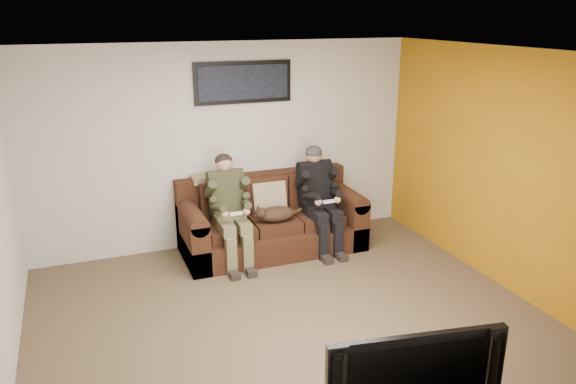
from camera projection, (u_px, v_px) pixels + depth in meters
name	position (u px, v px, depth m)	size (l,w,h in m)	color
floor	(292.00, 322.00, 5.56)	(5.00, 5.00, 0.00)	brown
ceiling	(293.00, 53.00, 4.76)	(5.00, 5.00, 0.00)	silver
wall_back	(227.00, 146.00, 7.16)	(5.00, 5.00, 0.00)	beige
wall_front	(440.00, 317.00, 3.17)	(5.00, 5.00, 0.00)	beige
wall_right	(508.00, 171.00, 6.03)	(4.50, 4.50, 0.00)	beige
accent_wall_right	(507.00, 172.00, 6.02)	(4.50, 4.50, 0.00)	#AE7411
sofa	(270.00, 222.00, 7.23)	(2.28, 0.99, 0.93)	#361C10
throw_pillow	(269.00, 198.00, 7.17)	(0.44, 0.12, 0.41)	tan
throw_blanket	(210.00, 178.00, 7.06)	(0.47, 0.23, 0.08)	tan
person_left	(229.00, 203.00, 6.73)	(0.51, 0.87, 1.31)	#6C6743
person_right	(318.00, 192.00, 7.14)	(0.51, 0.86, 1.32)	black
cat	(275.00, 214.00, 6.92)	(0.66, 0.26, 0.24)	#432C1A
framed_poster	(243.00, 82.00, 6.96)	(1.25, 0.05, 0.52)	black
television	(408.00, 371.00, 3.62)	(1.17, 0.15, 0.67)	black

